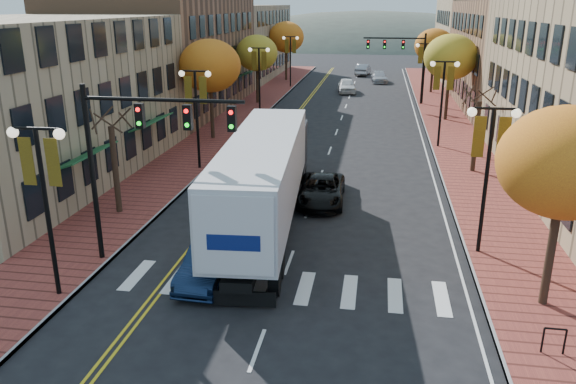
% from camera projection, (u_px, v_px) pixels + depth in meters
% --- Properties ---
extents(ground, '(200.00, 200.00, 0.00)m').
position_uv_depth(ground, '(270.00, 315.00, 18.49)').
color(ground, black).
rests_on(ground, ground).
extents(sidewalk_left, '(4.00, 85.00, 0.15)m').
position_uv_depth(sidewalk_left, '(240.00, 117.00, 50.23)').
color(sidewalk_left, brown).
rests_on(sidewalk_left, ground).
extents(sidewalk_right, '(4.00, 85.00, 0.15)m').
position_uv_depth(sidewalk_right, '(447.00, 124.00, 47.51)').
color(sidewalk_right, brown).
rests_on(sidewalk_right, ground).
extents(building_left_near, '(12.00, 22.00, 9.00)m').
position_uv_depth(building_left_near, '(18.00, 101.00, 31.78)').
color(building_left_near, '#9E8966').
rests_on(building_left_near, ground).
extents(building_left_mid, '(12.00, 24.00, 11.00)m').
position_uv_depth(building_left_mid, '(165.00, 51.00, 52.98)').
color(building_left_mid, brown).
rests_on(building_left_mid, ground).
extents(building_left_far, '(12.00, 26.00, 9.50)m').
position_uv_depth(building_left_far, '(232.00, 42.00, 76.61)').
color(building_left_far, '#9E8966').
rests_on(building_left_far, ground).
extents(building_right_mid, '(15.00, 24.00, 10.00)m').
position_uv_depth(building_right_mid, '(544.00, 56.00, 53.39)').
color(building_right_mid, brown).
rests_on(building_right_mid, ground).
extents(building_right_far, '(15.00, 20.00, 11.00)m').
position_uv_depth(building_right_far, '(499.00, 37.00, 73.81)').
color(building_right_far, '#9E8966').
rests_on(building_right_far, ground).
extents(tree_left_a, '(0.28, 0.28, 4.20)m').
position_uv_depth(tree_left_a, '(115.00, 170.00, 26.62)').
color(tree_left_a, '#382619').
rests_on(tree_left_a, sidewalk_left).
extents(tree_left_b, '(4.48, 4.48, 7.21)m').
position_uv_depth(tree_left_b, '(210.00, 66.00, 40.56)').
color(tree_left_b, '#382619').
rests_on(tree_left_b, sidewalk_left).
extents(tree_left_c, '(4.16, 4.16, 6.69)m').
position_uv_depth(tree_left_c, '(257.00, 53.00, 55.66)').
color(tree_left_c, '#382619').
rests_on(tree_left_c, sidewalk_left).
extents(tree_left_d, '(4.61, 4.61, 7.42)m').
position_uv_depth(tree_left_d, '(286.00, 37.00, 72.32)').
color(tree_left_d, '#382619').
rests_on(tree_left_d, sidewalk_left).
extents(tree_right_a, '(4.16, 4.16, 6.69)m').
position_uv_depth(tree_right_a, '(565.00, 163.00, 17.39)').
color(tree_right_a, '#382619').
rests_on(tree_right_a, sidewalk_right).
extents(tree_right_b, '(0.28, 0.28, 4.20)m').
position_uv_depth(tree_right_b, '(476.00, 137.00, 33.25)').
color(tree_right_b, '#382619').
rests_on(tree_right_b, sidewalk_right).
extents(tree_right_c, '(4.48, 4.48, 7.21)m').
position_uv_depth(tree_right_c, '(451.00, 57.00, 47.20)').
color(tree_right_c, '#382619').
rests_on(tree_right_c, sidewalk_right).
extents(tree_right_d, '(4.35, 4.35, 7.00)m').
position_uv_depth(tree_right_d, '(434.00, 46.00, 62.22)').
color(tree_right_d, '#382619').
rests_on(tree_right_d, sidewalk_right).
extents(lamp_left_a, '(1.96, 0.36, 6.05)m').
position_uv_depth(lamp_left_a, '(43.00, 180.00, 18.25)').
color(lamp_left_a, black).
rests_on(lamp_left_a, ground).
extents(lamp_left_b, '(1.96, 0.36, 6.05)m').
position_uv_depth(lamp_left_b, '(196.00, 100.00, 33.22)').
color(lamp_left_b, black).
rests_on(lamp_left_b, ground).
extents(lamp_left_c, '(1.96, 0.36, 6.05)m').
position_uv_depth(lamp_left_c, '(259.00, 68.00, 50.06)').
color(lamp_left_c, black).
rests_on(lamp_left_c, ground).
extents(lamp_left_d, '(1.96, 0.36, 6.05)m').
position_uv_depth(lamp_left_d, '(290.00, 51.00, 66.90)').
color(lamp_left_d, black).
rests_on(lamp_left_d, ground).
extents(lamp_right_a, '(1.96, 0.36, 6.05)m').
position_uv_depth(lamp_right_a, '(489.00, 153.00, 21.60)').
color(lamp_right_a, black).
rests_on(lamp_right_a, ground).
extents(lamp_right_b, '(1.96, 0.36, 6.05)m').
position_uv_depth(lamp_right_b, '(443.00, 87.00, 38.44)').
color(lamp_right_b, black).
rests_on(lamp_right_b, ground).
extents(lamp_right_c, '(1.96, 0.36, 6.05)m').
position_uv_depth(lamp_right_c, '(425.00, 62.00, 55.28)').
color(lamp_right_c, black).
rests_on(lamp_right_c, ground).
extents(traffic_mast_near, '(6.10, 0.35, 7.00)m').
position_uv_depth(traffic_mast_near, '(137.00, 142.00, 20.55)').
color(traffic_mast_near, black).
rests_on(traffic_mast_near, ground).
extents(traffic_mast_far, '(6.10, 0.34, 7.00)m').
position_uv_depth(traffic_mast_far, '(404.00, 55.00, 55.38)').
color(traffic_mast_far, black).
rests_on(traffic_mast_far, ground).
extents(semi_truck, '(3.94, 17.36, 4.30)m').
position_uv_depth(semi_truck, '(267.00, 170.00, 25.68)').
color(semi_truck, black).
rests_on(semi_truck, ground).
extents(navy_sedan, '(1.69, 4.39, 1.43)m').
position_uv_depth(navy_sedan, '(211.00, 262.00, 20.68)').
color(navy_sedan, '#0D1A34').
rests_on(navy_sedan, ground).
extents(black_suv, '(2.43, 5.00, 1.37)m').
position_uv_depth(black_suv, '(321.00, 190.00, 28.69)').
color(black_suv, black).
rests_on(black_suv, ground).
extents(car_far_white, '(2.46, 4.93, 1.61)m').
position_uv_depth(car_far_white, '(347.00, 86.00, 64.15)').
color(car_far_white, silver).
rests_on(car_far_white, ground).
extents(car_far_silver, '(2.30, 4.89, 1.38)m').
position_uv_depth(car_far_silver, '(379.00, 77.00, 72.60)').
color(car_far_silver, '#B3B3BB').
rests_on(car_far_silver, ground).
extents(car_far_oncoming, '(2.21, 4.91, 1.56)m').
position_uv_depth(car_far_oncoming, '(363.00, 70.00, 79.82)').
color(car_far_oncoming, '#9B9BA2').
rests_on(car_far_oncoming, ground).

